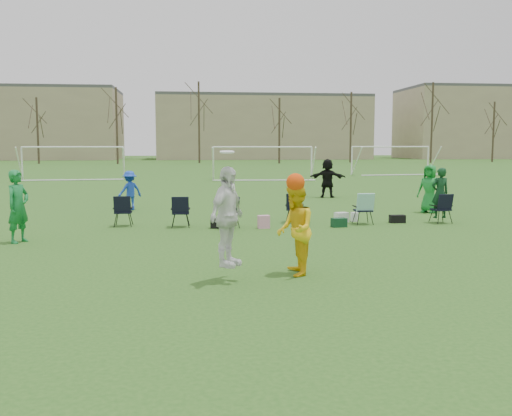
{
  "coord_description": "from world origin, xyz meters",
  "views": [
    {
      "loc": [
        -1.38,
        -10.01,
        2.55
      ],
      "look_at": [
        -0.02,
        1.64,
        1.25
      ],
      "focal_mm": 40.0,
      "sensor_mm": 36.0,
      "label": 1
    }
  ],
  "objects": [
    {
      "name": "ground",
      "position": [
        0.0,
        0.0,
        0.0
      ],
      "size": [
        260.0,
        260.0,
        0.0
      ],
      "primitive_type": "plane",
      "color": "#28551A",
      "rests_on": "ground"
    },
    {
      "name": "fielder_green_near",
      "position": [
        -5.84,
        5.39,
        0.95
      ],
      "size": [
        0.73,
        0.83,
        1.91
      ],
      "primitive_type": "imported",
      "rotation": [
        0.0,
        0.0,
        1.09
      ],
      "color": "#157634",
      "rests_on": "ground"
    },
    {
      "name": "fielder_blue",
      "position": [
        -3.73,
        12.7,
        0.77
      ],
      "size": [
        1.14,
        1.03,
        1.54
      ],
      "primitive_type": "imported",
      "rotation": [
        0.0,
        0.0,
        3.74
      ],
      "color": "#193FBC",
      "rests_on": "ground"
    },
    {
      "name": "fielder_green_far",
      "position": [
        7.61,
        10.54,
        0.91
      ],
      "size": [
        1.03,
        1.04,
        1.82
      ],
      "primitive_type": "imported",
      "rotation": [
        0.0,
        0.0,
        -0.81
      ],
      "color": "#167F2D",
      "rests_on": "ground"
    },
    {
      "name": "fielder_black",
      "position": [
        5.28,
        17.13,
        0.94
      ],
      "size": [
        1.83,
        1.08,
        1.88
      ],
      "primitive_type": "imported",
      "rotation": [
        0.0,
        0.0,
        2.82
      ],
      "color": "black",
      "rests_on": "ground"
    },
    {
      "name": "center_contest",
      "position": [
        0.04,
        0.65,
        1.07
      ],
      "size": [
        2.2,
        1.45,
        2.45
      ],
      "color": "white",
      "rests_on": "ground"
    },
    {
      "name": "sideline_setup",
      "position": [
        2.2,
        7.87,
        0.53
      ],
      "size": [
        10.91,
        1.76,
        1.81
      ],
      "color": "#0F371B",
      "rests_on": "ground"
    },
    {
      "name": "goal_left",
      "position": [
        -10.0,
        34.0,
        1.92
      ],
      "size": [
        7.39,
        0.76,
        2.46
      ],
      "rotation": [
        0.0,
        0.0,
        0.09
      ],
      "color": "white",
      "rests_on": "ground"
    },
    {
      "name": "goal_mid",
      "position": [
        4.0,
        32.0,
        1.92
      ],
      "size": [
        7.4,
        0.63,
        2.46
      ],
      "rotation": [
        0.0,
        0.0,
        -0.07
      ],
      "color": "white",
      "rests_on": "ground"
    },
    {
      "name": "goal_right",
      "position": [
        16.0,
        38.0,
        1.92
      ],
      "size": [
        7.35,
        1.14,
        2.46
      ],
      "rotation": [
        0.0,
        0.0,
        0.14
      ],
      "color": "white",
      "rests_on": "ground"
    },
    {
      "name": "tree_line",
      "position": [
        0.24,
        69.85,
        5.09
      ],
      "size": [
        110.28,
        3.28,
        11.4
      ],
      "color": "#382B21",
      "rests_on": "ground"
    },
    {
      "name": "building_row",
      "position": [
        6.73,
        96.0,
        5.99
      ],
      "size": [
        126.0,
        16.0,
        13.0
      ],
      "color": "tan",
      "rests_on": "ground"
    }
  ]
}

